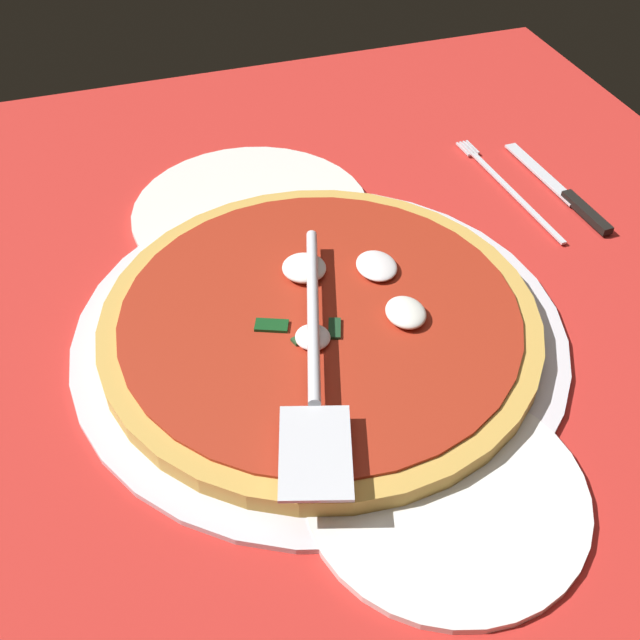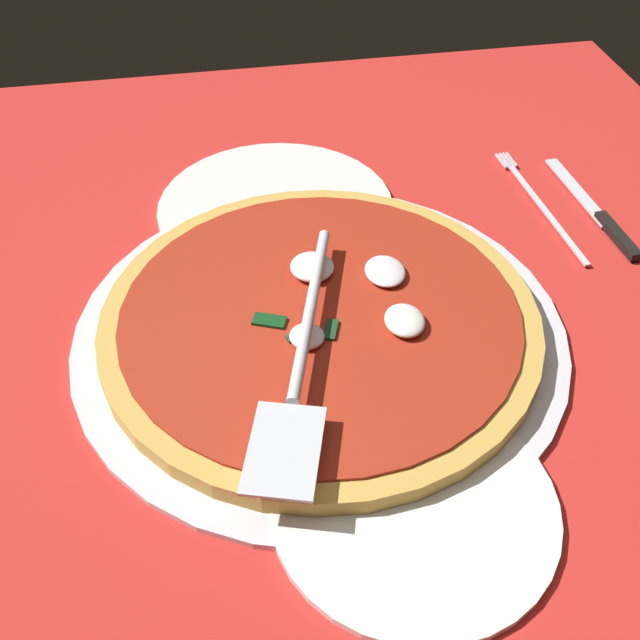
{
  "view_description": "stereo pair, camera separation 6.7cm",
  "coord_description": "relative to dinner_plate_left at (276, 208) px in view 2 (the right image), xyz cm",
  "views": [
    {
      "loc": [
        45.94,
        -11.7,
        48.44
      ],
      "look_at": [
        -0.52,
        3.54,
        2.02
      ],
      "focal_mm": 42.64,
      "sensor_mm": 36.0,
      "label": 1
    },
    {
      "loc": [
        47.59,
        -5.17,
        48.44
      ],
      "look_at": [
        -0.52,
        3.54,
        2.02
      ],
      "focal_mm": 42.64,
      "sensor_mm": 36.0,
      "label": 2
    }
  ],
  "objects": [
    {
      "name": "checker_pattern",
      "position": [
        20.29,
        -2.22,
        -0.55
      ],
      "size": [
        109.94,
        109.94,
        0.1
      ],
      "color": "silver",
      "rests_on": "ground_plane"
    },
    {
      "name": "pizza_server",
      "position": [
        26.43,
        -1.39,
        4.1
      ],
      "size": [
        28.78,
        11.54,
        1.0
      ],
      "rotation": [
        0.0,
        0.0,
        5.98
      ],
      "color": "silver",
      "rests_on": "pizza"
    },
    {
      "name": "pizza_pan",
      "position": [
        19.76,
        1.32,
        -0.04
      ],
      "size": [
        43.99,
        43.99,
        0.92
      ],
      "primitive_type": "cylinder",
      "color": "silver",
      "rests_on": "ground_plane"
    },
    {
      "name": "pizza",
      "position": [
        19.73,
        1.39,
        1.45
      ],
      "size": [
        38.95,
        38.95,
        3.31
      ],
      "color": "gold",
      "rests_on": "pizza_pan"
    },
    {
      "name": "dinner_plate_right",
      "position": [
        38.9,
        4.79,
        0.0
      ],
      "size": [
        21.02,
        21.02,
        1.0
      ],
      "primitive_type": "cylinder",
      "color": "white",
      "rests_on": "ground_plane"
    },
    {
      "name": "ground_plane",
      "position": [
        20.29,
        -2.22,
        -1.0
      ],
      "size": [
        109.94,
        109.94,
        0.8
      ],
      "primitive_type": "cube",
      "color": "red"
    },
    {
      "name": "place_setting_far",
      "position": [
        6.33,
        31.14,
        -0.14
      ],
      "size": [
        22.53,
        12.44,
        1.4
      ],
      "rotation": [
        0.0,
        0.0,
        3.2
      ],
      "color": "silver",
      "rests_on": "ground_plane"
    },
    {
      "name": "dinner_plate_left",
      "position": [
        0.0,
        0.0,
        0.0
      ],
      "size": [
        25.42,
        25.42,
        1.0
      ],
      "primitive_type": "cylinder",
      "color": "white",
      "rests_on": "ground_plane"
    }
  ]
}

